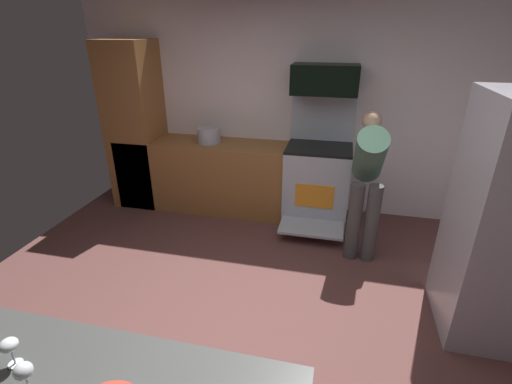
% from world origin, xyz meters
% --- Properties ---
extents(ground_plane, '(5.20, 4.80, 0.02)m').
position_xyz_m(ground_plane, '(0.00, 0.00, -0.01)').
color(ground_plane, brown).
extents(wall_back, '(5.20, 0.12, 2.60)m').
position_xyz_m(wall_back, '(0.00, 2.34, 1.30)').
color(wall_back, silver).
rests_on(wall_back, ground).
extents(lower_cabinet_run, '(2.40, 0.60, 0.90)m').
position_xyz_m(lower_cabinet_run, '(-0.90, 1.98, 0.45)').
color(lower_cabinet_run, '#945F32').
rests_on(lower_cabinet_run, ground).
extents(cabinet_column, '(0.60, 0.60, 2.10)m').
position_xyz_m(cabinet_column, '(-1.90, 1.98, 1.05)').
color(cabinet_column, '#945F32').
rests_on(cabinet_column, ground).
extents(oven_range, '(0.76, 1.03, 1.53)m').
position_xyz_m(oven_range, '(0.48, 1.97, 0.51)').
color(oven_range, '#B2BBC8').
rests_on(oven_range, ground).
extents(microwave, '(0.74, 0.38, 0.33)m').
position_xyz_m(microwave, '(0.48, 2.06, 1.70)').
color(microwave, black).
rests_on(microwave, oven_range).
extents(person_cook, '(0.31, 0.68, 1.45)m').
position_xyz_m(person_cook, '(1.01, 1.34, 0.87)').
color(person_cook, '#484848').
rests_on(person_cook, ground).
extents(wine_glass_near, '(0.07, 0.07, 0.16)m').
position_xyz_m(wine_glass_near, '(-0.40, -1.48, 1.01)').
color(wine_glass_near, silver).
rests_on(wine_glass_near, counter_island).
extents(wine_glass_mid, '(0.07, 0.07, 0.14)m').
position_xyz_m(wine_glass_mid, '(-0.57, -1.38, 1.00)').
color(wine_glass_mid, silver).
rests_on(wine_glass_mid, counter_island).
extents(stock_pot, '(0.29, 0.29, 0.19)m').
position_xyz_m(stock_pot, '(-0.89, 1.98, 0.99)').
color(stock_pot, '#AFB2C2').
rests_on(stock_pot, lower_cabinet_run).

